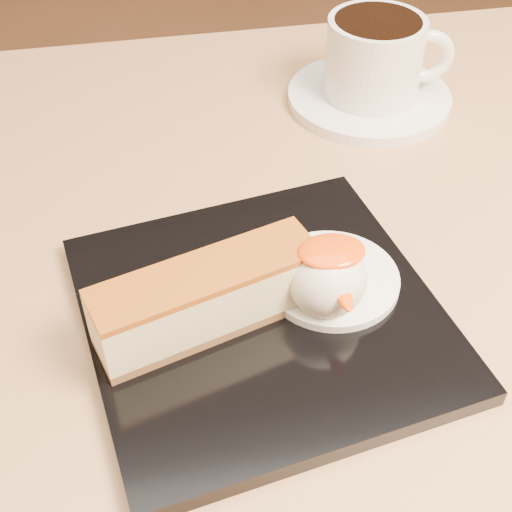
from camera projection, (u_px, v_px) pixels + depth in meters
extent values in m
cube|color=#965F36|center=(258.00, 325.00, 0.49)|extent=(0.80, 0.80, 0.04)
cube|color=black|center=(262.00, 315.00, 0.46)|extent=(0.25, 0.25, 0.01)
cube|color=brown|center=(209.00, 319.00, 0.45)|extent=(0.15, 0.08, 0.01)
cube|color=beige|center=(207.00, 296.00, 0.43)|extent=(0.15, 0.08, 0.03)
cube|color=#9A5210|center=(206.00, 273.00, 0.42)|extent=(0.15, 0.08, 0.00)
cylinder|color=white|center=(331.00, 279.00, 0.47)|extent=(0.09, 0.09, 0.01)
sphere|color=white|center=(327.00, 278.00, 0.44)|extent=(0.05, 0.05, 0.05)
ellipsoid|color=#FF4E08|center=(332.00, 251.00, 0.43)|extent=(0.04, 0.03, 0.01)
ellipsoid|color=#2E8C2E|center=(281.00, 260.00, 0.48)|extent=(0.02, 0.01, 0.00)
ellipsoid|color=#2E8C2E|center=(294.00, 252.00, 0.49)|extent=(0.02, 0.02, 0.00)
ellipsoid|color=#2E8C2E|center=(267.00, 253.00, 0.48)|extent=(0.01, 0.02, 0.00)
cylinder|color=white|center=(369.00, 97.00, 0.66)|extent=(0.15, 0.15, 0.01)
cylinder|color=white|center=(374.00, 58.00, 0.63)|extent=(0.09, 0.09, 0.07)
cylinder|color=black|center=(378.00, 22.00, 0.61)|extent=(0.08, 0.08, 0.00)
torus|color=white|center=(427.00, 56.00, 0.63)|extent=(0.05, 0.02, 0.05)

